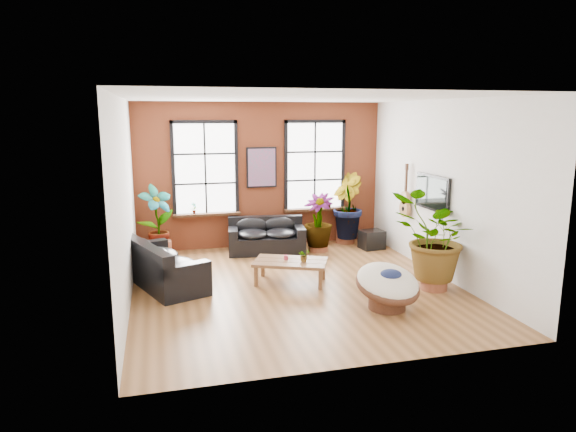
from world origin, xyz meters
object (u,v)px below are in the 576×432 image
object	(u,v)px
sofa_back	(266,237)
papasan_chair	(388,285)
coffee_table	(291,263)
sofa_left	(161,266)

from	to	relation	value
sofa_back	papasan_chair	distance (m)	4.24
coffee_table	sofa_left	bearing A→B (deg)	-167.25
papasan_chair	sofa_back	bearing A→B (deg)	95.66
sofa_left	coffee_table	world-z (taller)	sofa_left
sofa_back	sofa_left	size ratio (longest dim) A/B	0.79
sofa_left	coffee_table	xyz separation A→B (m)	(2.42, -0.45, 0.00)
sofa_left	papasan_chair	world-z (taller)	sofa_left
coffee_table	sofa_back	bearing A→B (deg)	112.94
coffee_table	papasan_chair	world-z (taller)	papasan_chair
coffee_table	papasan_chair	distance (m)	2.11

